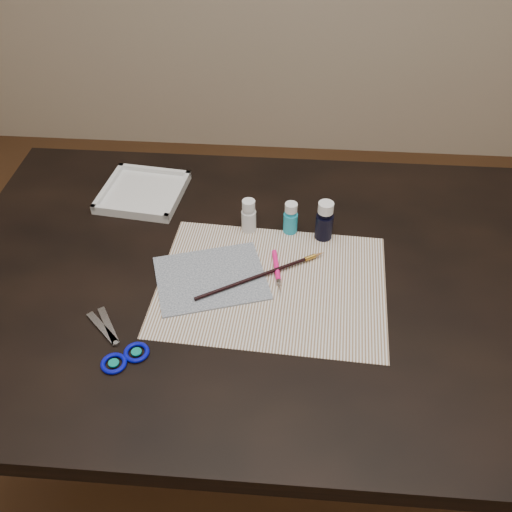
# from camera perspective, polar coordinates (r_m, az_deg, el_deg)

# --- Properties ---
(ground) EXTENTS (3.50, 3.50, 0.02)m
(ground) POSITION_cam_1_polar(r_m,az_deg,el_deg) (1.80, -0.00, -19.59)
(ground) COLOR #422614
(ground) RESTS_ON ground
(table) EXTENTS (1.30, 0.90, 0.75)m
(table) POSITION_cam_1_polar(r_m,az_deg,el_deg) (1.47, -0.00, -12.41)
(table) COLOR black
(table) RESTS_ON ground
(paper) EXTENTS (0.48, 0.38, 0.00)m
(paper) POSITION_cam_1_polar(r_m,az_deg,el_deg) (1.16, 1.57, -2.86)
(paper) COLOR white
(paper) RESTS_ON table
(canvas) EXTENTS (0.26, 0.24, 0.00)m
(canvas) POSITION_cam_1_polar(r_m,az_deg,el_deg) (1.18, -4.53, -2.18)
(canvas) COLOR #101D36
(canvas) RESTS_ON paper
(paint_bottle_white) EXTENTS (0.03, 0.03, 0.08)m
(paint_bottle_white) POSITION_cam_1_polar(r_m,az_deg,el_deg) (1.27, -0.73, 4.05)
(paint_bottle_white) COLOR silver
(paint_bottle_white) RESTS_ON table
(paint_bottle_cyan) EXTENTS (0.04, 0.04, 0.08)m
(paint_bottle_cyan) POSITION_cam_1_polar(r_m,az_deg,el_deg) (1.27, 3.48, 3.82)
(paint_bottle_cyan) COLOR #1E9FBD
(paint_bottle_cyan) RESTS_ON table
(paint_bottle_navy) EXTENTS (0.05, 0.05, 0.09)m
(paint_bottle_navy) POSITION_cam_1_polar(r_m,az_deg,el_deg) (1.25, 6.87, 3.53)
(paint_bottle_navy) COLOR black
(paint_bottle_navy) RESTS_ON table
(paintbrush) EXTENTS (0.26, 0.17, 0.01)m
(paintbrush) POSITION_cam_1_polar(r_m,az_deg,el_deg) (1.17, 0.67, -1.86)
(paintbrush) COLOR black
(paintbrush) RESTS_ON canvas
(craft_knife) EXTENTS (0.03, 0.13, 0.01)m
(craft_knife) POSITION_cam_1_polar(r_m,az_deg,el_deg) (1.18, 2.15, -1.66)
(craft_knife) COLOR #FF167B
(craft_knife) RESTS_ON paper
(scissors) EXTENTS (0.19, 0.19, 0.01)m
(scissors) POSITION_cam_1_polar(r_m,az_deg,el_deg) (1.09, -14.50, -8.06)
(scissors) COLOR silver
(scissors) RESTS_ON table
(palette_tray) EXTENTS (0.21, 0.21, 0.02)m
(palette_tray) POSITION_cam_1_polar(r_m,az_deg,el_deg) (1.42, -11.24, 6.31)
(palette_tray) COLOR silver
(palette_tray) RESTS_ON table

